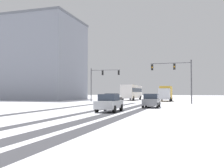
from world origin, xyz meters
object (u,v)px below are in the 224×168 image
object	(u,v)px
traffic_signal_near_right	(177,73)
car_black_lead	(112,99)
office_building_far_left_block	(23,61)
box_truck_delivery	(166,93)
car_grey_second	(151,101)
car_silver_third	(109,103)
traffic_signal_far_left	(101,78)
bus_oncoming	(132,91)

from	to	relation	value
traffic_signal_near_right	car_black_lead	bearing A→B (deg)	-165.58
office_building_far_left_block	box_truck_delivery	bearing A→B (deg)	-2.28
car_grey_second	office_building_far_left_block	distance (m)	43.10
car_silver_third	car_grey_second	bearing A→B (deg)	69.11
office_building_far_left_block	traffic_signal_far_left	bearing A→B (deg)	-16.62
traffic_signal_near_right	office_building_far_left_block	size ratio (longest dim) A/B	0.23
traffic_signal_far_left	box_truck_delivery	world-z (taller)	traffic_signal_far_left
bus_oncoming	office_building_far_left_block	distance (m)	28.03
bus_oncoming	box_truck_delivery	distance (m)	9.38
traffic_signal_near_right	car_silver_third	world-z (taller)	traffic_signal_near_right
traffic_signal_far_left	car_grey_second	xyz separation A→B (m)	(12.12, -16.69, -3.82)
traffic_signal_far_left	bus_oncoming	bearing A→B (deg)	69.60
box_truck_delivery	office_building_far_left_block	distance (m)	35.67
car_grey_second	car_silver_third	size ratio (longest dim) A/B	1.00
car_silver_third	office_building_far_left_block	size ratio (longest dim) A/B	0.15
traffic_signal_far_left	traffic_signal_near_right	size ratio (longest dim) A/B	1.00
car_grey_second	box_truck_delivery	distance (m)	22.16
traffic_signal_far_left	car_black_lead	bearing A→B (deg)	-62.72
traffic_signal_far_left	car_black_lead	distance (m)	12.48
car_black_lead	car_silver_third	world-z (taller)	same
box_truck_delivery	bus_oncoming	bearing A→B (deg)	148.55
car_silver_third	box_truck_delivery	distance (m)	29.65
bus_oncoming	traffic_signal_near_right	bearing A→B (deg)	-59.84
traffic_signal_near_right	bus_oncoming	size ratio (longest dim) A/B	0.59
bus_oncoming	car_black_lead	bearing A→B (deg)	-85.62
car_silver_third	bus_oncoming	bearing A→B (deg)	99.01
car_silver_third	bus_oncoming	distance (m)	34.87
traffic_signal_near_right	car_silver_third	bearing A→B (deg)	-108.52
car_grey_second	box_truck_delivery	bearing A→B (deg)	90.73
traffic_signal_near_right	office_building_far_left_block	world-z (taller)	office_building_far_left_block
car_black_lead	box_truck_delivery	distance (m)	17.26
car_black_lead	car_silver_third	size ratio (longest dim) A/B	1.01
car_grey_second	car_silver_third	bearing A→B (deg)	-110.89
traffic_signal_near_right	box_truck_delivery	size ratio (longest dim) A/B	0.88
traffic_signal_near_right	car_grey_second	world-z (taller)	traffic_signal_near_right
bus_oncoming	office_building_far_left_block	xyz separation A→B (m)	(-26.74, -3.51, 7.65)
bus_oncoming	office_building_far_left_block	world-z (taller)	office_building_far_left_block
car_grey_second	bus_oncoming	world-z (taller)	bus_oncoming
traffic_signal_near_right	car_grey_second	bearing A→B (deg)	-106.40
traffic_signal_far_left	box_truck_delivery	distance (m)	13.38
traffic_signal_far_left	car_black_lead	size ratio (longest dim) A/B	1.55
car_grey_second	bus_oncoming	xyz separation A→B (m)	(-8.28, 27.03, 1.18)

